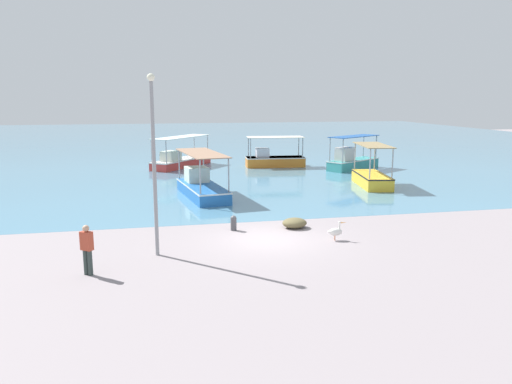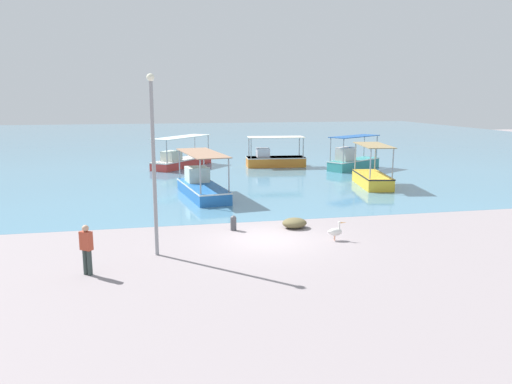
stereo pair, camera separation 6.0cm
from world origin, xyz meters
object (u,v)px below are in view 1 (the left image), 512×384
object	(u,v)px
fishing_boat_near_right	(202,186)
fishing_boat_far_right	(352,161)
fisherman_standing	(87,248)
net_pile	(295,223)
fishing_boat_near_left	(372,177)
fishing_boat_center	(180,160)
mooring_bollard	(234,222)
pelican	(336,231)
fishing_boat_far_left	(274,159)
lamp_post	(154,157)

from	to	relation	value
fishing_boat_near_right	fishing_boat_far_right	bearing A→B (deg)	33.39
fisherman_standing	net_pile	size ratio (longest dim) A/B	1.53
fishing_boat_near_right	fishing_boat_near_left	size ratio (longest dim) A/B	1.28
fishing_boat_center	mooring_bollard	size ratio (longest dim) A/B	9.26
pelican	fisherman_standing	distance (m)	9.67
mooring_bollard	fishing_boat_near_right	bearing A→B (deg)	94.28
pelican	net_pile	xyz separation A→B (m)	(-1.09, 2.24, -0.15)
fishing_boat_near_right	fishing_boat_center	size ratio (longest dim) A/B	0.99
fisherman_standing	fishing_boat_far_left	bearing A→B (deg)	63.02
fishing_boat_far_left	pelican	bearing A→B (deg)	-97.29
lamp_post	mooring_bollard	distance (m)	5.49
lamp_post	fishing_boat_far_left	bearing A→B (deg)	65.96
fishing_boat_far_left	mooring_bollard	size ratio (longest dim) A/B	7.52
fishing_boat_near_left	pelican	world-z (taller)	fishing_boat_near_left
lamp_post	mooring_bollard	size ratio (longest dim) A/B	9.85
fishing_boat_center	mooring_bollard	xyz separation A→B (m)	(1.10, -20.74, -0.23)
fishing_boat_near_left	pelican	size ratio (longest dim) A/B	5.96
mooring_bollard	fisherman_standing	xyz separation A→B (m)	(-5.59, -4.52, 0.55)
pelican	lamp_post	bearing A→B (deg)	-176.41
pelican	net_pile	bearing A→B (deg)	115.92
fishing_boat_near_left	fisherman_standing	bearing A→B (deg)	-140.13
lamp_post	net_pile	size ratio (longest dim) A/B	5.96
fishing_boat_center	lamp_post	bearing A→B (deg)	-95.42
fishing_boat_near_left	lamp_post	bearing A→B (deg)	-139.62
fishing_boat_center	pelican	bearing A→B (deg)	-77.98
fishing_boat_near_left	fisherman_standing	world-z (taller)	fishing_boat_near_left
fishing_boat_near_left	fishing_boat_far_right	xyz separation A→B (m)	(1.70, 7.47, 0.13)
lamp_post	net_pile	world-z (taller)	lamp_post
fishing_boat_center	fisherman_standing	size ratio (longest dim) A/B	3.66
pelican	fisherman_standing	size ratio (longest dim) A/B	0.48
lamp_post	mooring_bollard	world-z (taller)	lamp_post
fishing_boat_far_right	fisherman_standing	world-z (taller)	fishing_boat_far_right
fishing_boat_near_left	net_pile	bearing A→B (deg)	-130.74
fishing_boat_near_left	mooring_bollard	bearing A→B (deg)	-139.66
pelican	fishing_boat_far_left	bearing A→B (deg)	82.71
fishing_boat_far_left	mooring_bollard	xyz separation A→B (m)	(-6.63, -19.50, -0.27)
fishing_boat_near_left	mooring_bollard	size ratio (longest dim) A/B	7.18
fishing_boat_near_right	mooring_bollard	distance (m)	8.02
fishing_boat_far_left	lamp_post	bearing A→B (deg)	-114.04
mooring_bollard	lamp_post	bearing A→B (deg)	-139.49
fishing_boat_near_left	pelican	distance (m)	13.38
mooring_bollard	net_pile	xyz separation A→B (m)	(2.74, -0.15, -0.13)
fishing_boat_far_left	pelican	xyz separation A→B (m)	(-2.80, -21.89, -0.25)
fishing_boat_near_right	lamp_post	xyz separation A→B (m)	(-2.73, -10.84, 3.04)
fishing_boat_near_right	fisherman_standing	world-z (taller)	fishing_boat_near_right
fishing_boat_center	fishing_boat_far_left	bearing A→B (deg)	-9.16
fishing_boat_far_left	fishing_boat_far_right	xyz separation A→B (m)	(5.76, -2.94, 0.08)
mooring_bollard	fisherman_standing	bearing A→B (deg)	-141.05
fishing_boat_center	fishing_boat_far_left	xyz separation A→B (m)	(7.73, -1.25, 0.03)
fishing_boat_far_left	pelican	distance (m)	22.07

